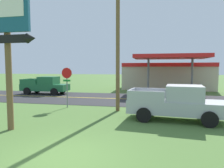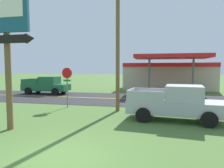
# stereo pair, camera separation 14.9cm
# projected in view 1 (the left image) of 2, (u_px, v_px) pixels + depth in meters

# --- Properties ---
(ground_plane) EXTENTS (180.00, 180.00, 0.00)m
(ground_plane) POSITION_uv_depth(u_px,v_px,m) (62.00, 158.00, 6.61)
(ground_plane) COLOR #4C7033
(road_asphalt) EXTENTS (140.00, 8.00, 0.02)m
(road_asphalt) POSITION_uv_depth(u_px,v_px,m) (123.00, 99.00, 19.30)
(road_asphalt) COLOR #2B2B2D
(road_asphalt) RESTS_ON ground
(road_centre_line) EXTENTS (126.00, 0.20, 0.01)m
(road_centre_line) POSITION_uv_depth(u_px,v_px,m) (123.00, 99.00, 19.30)
(road_centre_line) COLOR gold
(road_centre_line) RESTS_ON road_asphalt
(motel_sign) EXTENTS (2.80, 0.54, 6.72)m
(motel_sign) POSITION_uv_depth(u_px,v_px,m) (7.00, 30.00, 9.21)
(motel_sign) COLOR brown
(motel_sign) RESTS_ON ground
(stop_sign) EXTENTS (0.80, 0.08, 2.95)m
(stop_sign) POSITION_uv_depth(u_px,v_px,m) (67.00, 80.00, 14.99)
(stop_sign) COLOR slate
(stop_sign) RESTS_ON ground
(utility_pole) EXTENTS (1.89, 0.26, 9.55)m
(utility_pole) POSITION_uv_depth(u_px,v_px,m) (118.00, 35.00, 13.56)
(utility_pole) COLOR brown
(utility_pole) RESTS_ON ground
(gas_station) EXTENTS (12.00, 11.50, 4.40)m
(gas_station) POSITION_uv_depth(u_px,v_px,m) (167.00, 75.00, 28.78)
(gas_station) COLOR beige
(gas_station) RESTS_ON ground
(pickup_silver_parked_on_lawn) EXTENTS (5.38, 2.65, 1.96)m
(pickup_silver_parked_on_lawn) POSITION_uv_depth(u_px,v_px,m) (177.00, 103.00, 11.36)
(pickup_silver_parked_on_lawn) COLOR #A8AAAF
(pickup_silver_parked_on_lawn) RESTS_ON ground
(pickup_green_on_road) EXTENTS (5.20, 2.24, 1.96)m
(pickup_green_on_road) POSITION_uv_depth(u_px,v_px,m) (46.00, 85.00, 23.00)
(pickup_green_on_road) COLOR #1E6038
(pickup_green_on_road) RESTS_ON ground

